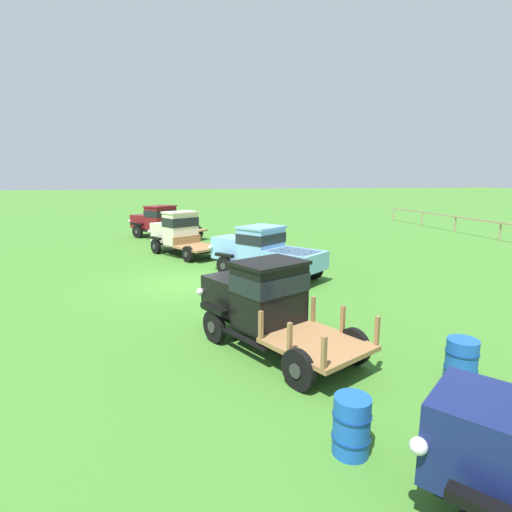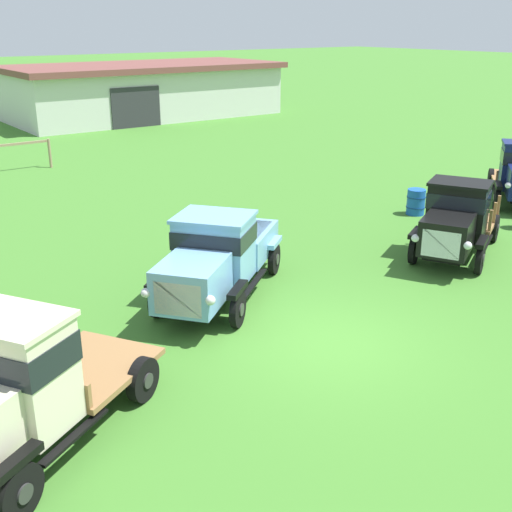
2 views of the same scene
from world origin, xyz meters
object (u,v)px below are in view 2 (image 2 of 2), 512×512
object	(u,v)px
oil_drum_beside_row	(416,202)
vintage_truck_second_in_line	(5,395)
vintage_truck_midrow_center	(217,254)
vintage_truck_far_side	(455,220)
farm_shed	(144,90)

from	to	relation	value
oil_drum_beside_row	vintage_truck_second_in_line	bearing A→B (deg)	-160.87
vintage_truck_second_in_line	vintage_truck_midrow_center	bearing A→B (deg)	29.92
vintage_truck_midrow_center	oil_drum_beside_row	world-z (taller)	vintage_truck_midrow_center
vintage_truck_far_side	farm_shed	bearing A→B (deg)	78.43
farm_shed	oil_drum_beside_row	distance (m)	26.90
farm_shed	vintage_truck_second_in_line	xyz separation A→B (m)	(-18.37, -31.74, -0.63)
vintage_truck_midrow_center	oil_drum_beside_row	distance (m)	9.28
farm_shed	vintage_truck_second_in_line	size ratio (longest dim) A/B	3.61
farm_shed	oil_drum_beside_row	size ratio (longest dim) A/B	20.90
vintage_truck_midrow_center	vintage_truck_far_side	size ratio (longest dim) A/B	1.02
farm_shed	oil_drum_beside_row	xyz separation A→B (m)	(-3.62, -26.62, -1.33)
farm_shed	vintage_truck_far_side	distance (m)	30.68
farm_shed	vintage_truck_midrow_center	world-z (taller)	farm_shed
vintage_truck_second_in_line	farm_shed	bearing A→B (deg)	59.94
farm_shed	vintage_truck_midrow_center	distance (m)	31.17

